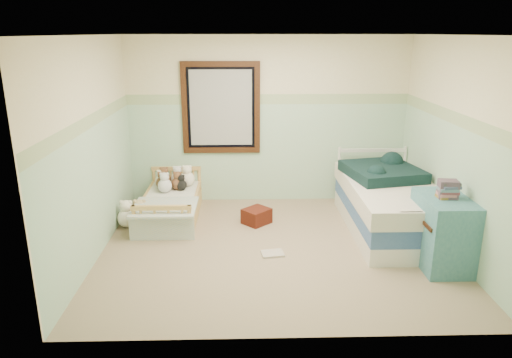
{
  "coord_description": "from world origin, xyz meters",
  "views": [
    {
      "loc": [
        -0.38,
        -5.33,
        2.53
      ],
      "look_at": [
        -0.22,
        0.35,
        0.78
      ],
      "focal_mm": 33.52,
      "sensor_mm": 36.0,
      "label": 1
    }
  ],
  "objects_px": {
    "floor_book": "(272,253)",
    "toddler_bed_frame": "(171,211)",
    "plush_floor_tan": "(141,217)",
    "twin_bed_frame": "(389,223)",
    "dresser": "(442,232)",
    "plush_floor_cream": "(127,218)",
    "red_pillow": "(257,216)"
  },
  "relations": [
    {
      "from": "toddler_bed_frame",
      "to": "plush_floor_cream",
      "type": "distance_m",
      "value": 0.64
    },
    {
      "from": "toddler_bed_frame",
      "to": "plush_floor_tan",
      "type": "distance_m",
      "value": 0.47
    },
    {
      "from": "plush_floor_cream",
      "to": "dresser",
      "type": "height_order",
      "value": "dresser"
    },
    {
      "from": "toddler_bed_frame",
      "to": "twin_bed_frame",
      "type": "xyz_separation_m",
      "value": [
        2.96,
        -0.55,
        0.01
      ]
    },
    {
      "from": "plush_floor_cream",
      "to": "plush_floor_tan",
      "type": "distance_m",
      "value": 0.18
    },
    {
      "from": "plush_floor_tan",
      "to": "twin_bed_frame",
      "type": "xyz_separation_m",
      "value": [
        3.33,
        -0.25,
        -0.02
      ]
    },
    {
      "from": "dresser",
      "to": "red_pillow",
      "type": "xyz_separation_m",
      "value": [
        -2.04,
        1.28,
        -0.3
      ]
    },
    {
      "from": "plush_floor_cream",
      "to": "red_pillow",
      "type": "bearing_deg",
      "value": 2.8
    },
    {
      "from": "plush_floor_tan",
      "to": "twin_bed_frame",
      "type": "distance_m",
      "value": 3.33
    },
    {
      "from": "dresser",
      "to": "twin_bed_frame",
      "type": "bearing_deg",
      "value": 106.39
    },
    {
      "from": "twin_bed_frame",
      "to": "red_pillow",
      "type": "distance_m",
      "value": 1.77
    },
    {
      "from": "plush_floor_tan",
      "to": "dresser",
      "type": "relative_size",
      "value": 0.32
    },
    {
      "from": "toddler_bed_frame",
      "to": "floor_book",
      "type": "xyz_separation_m",
      "value": [
        1.37,
        -1.23,
        -0.09
      ]
    },
    {
      "from": "plush_floor_cream",
      "to": "dresser",
      "type": "distance_m",
      "value": 3.98
    },
    {
      "from": "plush_floor_cream",
      "to": "toddler_bed_frame",
      "type": "bearing_deg",
      "value": 31.93
    },
    {
      "from": "plush_floor_cream",
      "to": "plush_floor_tan",
      "type": "height_order",
      "value": "same"
    },
    {
      "from": "twin_bed_frame",
      "to": "red_pillow",
      "type": "bearing_deg",
      "value": 170.32
    },
    {
      "from": "plush_floor_tan",
      "to": "twin_bed_frame",
      "type": "bearing_deg",
      "value": -4.22
    },
    {
      "from": "twin_bed_frame",
      "to": "plush_floor_tan",
      "type": "bearing_deg",
      "value": 175.78
    },
    {
      "from": "twin_bed_frame",
      "to": "dresser",
      "type": "xyz_separation_m",
      "value": [
        0.29,
        -0.98,
        0.29
      ]
    },
    {
      "from": "toddler_bed_frame",
      "to": "red_pillow",
      "type": "xyz_separation_m",
      "value": [
        1.21,
        -0.25,
        0.01
      ]
    },
    {
      "from": "plush_floor_cream",
      "to": "twin_bed_frame",
      "type": "height_order",
      "value": "plush_floor_cream"
    },
    {
      "from": "dresser",
      "to": "red_pillow",
      "type": "relative_size",
      "value": 2.4
    },
    {
      "from": "floor_book",
      "to": "toddler_bed_frame",
      "type": "bearing_deg",
      "value": 129.97
    },
    {
      "from": "red_pillow",
      "to": "floor_book",
      "type": "bearing_deg",
      "value": -80.7
    },
    {
      "from": "red_pillow",
      "to": "twin_bed_frame",
      "type": "bearing_deg",
      "value": -9.68
    },
    {
      "from": "toddler_bed_frame",
      "to": "floor_book",
      "type": "relative_size",
      "value": 5.81
    },
    {
      "from": "dresser",
      "to": "red_pillow",
      "type": "distance_m",
      "value": 2.43
    },
    {
      "from": "toddler_bed_frame",
      "to": "red_pillow",
      "type": "relative_size",
      "value": 4.54
    },
    {
      "from": "twin_bed_frame",
      "to": "plush_floor_cream",
      "type": "bearing_deg",
      "value": 176.53
    },
    {
      "from": "red_pillow",
      "to": "floor_book",
      "type": "distance_m",
      "value": 1.0
    },
    {
      "from": "plush_floor_cream",
      "to": "dresser",
      "type": "relative_size",
      "value": 0.32
    }
  ]
}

